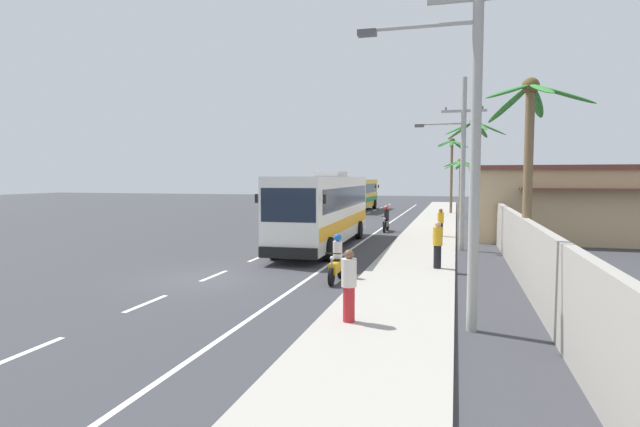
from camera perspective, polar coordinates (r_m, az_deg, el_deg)
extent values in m
plane|color=#3A3A3F|center=(18.12, -12.80, -7.27)|extent=(160.00, 160.00, 0.00)
cube|color=#A8A399|center=(25.95, 11.59, -3.65)|extent=(3.20, 90.00, 0.14)
cube|color=white|center=(12.13, -30.50, -13.47)|extent=(0.16, 2.00, 0.01)
cube|color=white|center=(15.17, -19.15, -9.63)|extent=(0.16, 2.00, 0.01)
cube|color=white|center=(18.63, -11.95, -6.93)|extent=(0.16, 2.00, 0.01)
cube|color=white|center=(22.31, -7.10, -5.04)|extent=(0.16, 2.00, 0.01)
cube|color=white|center=(26.13, -3.67, -3.67)|extent=(0.16, 2.00, 0.01)
cube|color=white|center=(30.02, -1.12, -2.64)|extent=(0.16, 2.00, 0.01)
cube|color=white|center=(33.96, 0.83, -1.85)|extent=(0.16, 2.00, 0.01)
cube|color=white|center=(37.95, 2.38, -1.22)|extent=(0.16, 2.00, 0.01)
cube|color=white|center=(41.96, 3.63, -0.71)|extent=(0.16, 2.00, 0.01)
cube|color=white|center=(45.98, 4.66, -0.28)|extent=(0.16, 2.00, 0.01)
cube|color=white|center=(50.03, 5.52, 0.07)|extent=(0.16, 2.00, 0.01)
cube|color=white|center=(54.08, 6.26, 0.37)|extent=(0.16, 2.00, 0.01)
cube|color=white|center=(58.14, 6.89, 0.63)|extent=(0.16, 2.00, 0.01)
cube|color=white|center=(62.21, 7.44, 0.85)|extent=(0.16, 2.00, 0.01)
cube|color=white|center=(66.29, 7.92, 1.05)|extent=(0.16, 2.00, 0.01)
cube|color=white|center=(31.27, 6.00, -2.39)|extent=(0.14, 70.00, 0.01)
cube|color=#9E998E|center=(29.85, 19.41, -0.80)|extent=(0.24, 60.00, 2.20)
cube|color=silver|center=(25.54, 0.47, 0.63)|extent=(2.78, 12.38, 3.19)
cube|color=#192333|center=(25.71, 0.57, 1.90)|extent=(2.78, 11.39, 1.02)
cube|color=#192333|center=(19.62, -3.61, 0.95)|extent=(2.25, 0.16, 1.34)
cube|color=orange|center=(25.60, 0.47, -0.97)|extent=(2.80, 12.13, 0.57)
cube|color=black|center=(19.73, -3.67, -4.51)|extent=(2.40, 0.22, 0.44)
cube|color=#B7B7B7|center=(26.99, 1.22, 4.51)|extent=(1.42, 2.74, 0.28)
cube|color=black|center=(19.44, 0.51, 1.64)|extent=(0.12, 0.08, 0.36)
cube|color=black|center=(20.26, -7.23, 1.71)|extent=(0.12, 0.08, 0.36)
cylinder|color=black|center=(21.24, 0.95, -4.06)|extent=(0.35, 1.05, 1.04)
cylinder|color=black|center=(21.89, -5.18, -3.84)|extent=(0.35, 1.05, 1.04)
cylinder|color=black|center=(29.05, 4.43, -1.86)|extent=(0.35, 1.05, 1.04)
cylinder|color=black|center=(29.52, -0.16, -1.75)|extent=(0.35, 1.05, 1.04)
cube|color=gold|center=(52.99, 4.14, 2.31)|extent=(2.82, 10.83, 2.92)
cube|color=#192333|center=(52.78, 4.09, 2.86)|extent=(2.83, 9.97, 0.94)
cube|color=#192333|center=(58.21, 5.28, 2.90)|extent=(2.35, 0.16, 1.23)
cube|color=#1E843D|center=(53.02, 4.13, 1.60)|extent=(2.85, 10.61, 0.53)
cube|color=black|center=(58.36, 5.29, 1.23)|extent=(2.50, 0.22, 0.44)
cube|color=#B7B7B7|center=(51.65, 3.82, 4.04)|extent=(1.46, 2.40, 0.28)
cube|color=black|center=(58.30, 3.84, 3.12)|extent=(0.12, 0.08, 0.36)
cube|color=black|center=(57.73, 6.66, 3.09)|extent=(0.12, 0.08, 0.36)
cylinder|color=black|center=(57.00, 3.72, 1.10)|extent=(0.35, 1.05, 1.04)
cylinder|color=black|center=(56.49, 6.20, 1.06)|extent=(0.35, 1.05, 1.04)
cylinder|color=black|center=(50.21, 1.93, 0.69)|extent=(0.35, 1.05, 1.04)
cylinder|color=black|center=(49.64, 4.73, 0.64)|extent=(0.35, 1.05, 1.04)
cylinder|color=black|center=(32.34, 7.31, -1.65)|extent=(0.11, 0.60, 0.60)
cylinder|color=black|center=(33.68, 7.68, -1.43)|extent=(0.13, 0.60, 0.60)
cube|color=black|center=(32.94, 7.49, -1.17)|extent=(0.26, 1.10, 0.36)
cube|color=black|center=(33.22, 7.57, -0.78)|extent=(0.25, 0.60, 0.12)
cylinder|color=gray|center=(32.43, 7.35, -1.11)|extent=(0.07, 0.32, 0.67)
cylinder|color=black|center=(32.49, 7.39, -0.32)|extent=(0.56, 0.05, 0.04)
sphere|color=#EAEACC|center=(32.38, 7.35, -0.58)|extent=(0.14, 0.14, 0.14)
cylinder|color=black|center=(33.14, 7.56, -0.19)|extent=(0.32, 0.32, 0.69)
sphere|color=red|center=(33.11, 7.57, 0.62)|extent=(0.26, 0.26, 0.26)
cylinder|color=black|center=(16.54, 1.29, -7.21)|extent=(0.10, 0.60, 0.60)
cylinder|color=black|center=(17.83, 2.36, -6.37)|extent=(0.12, 0.60, 0.60)
cube|color=gold|center=(17.10, 1.81, -6.08)|extent=(0.24, 1.10, 0.36)
cube|color=black|center=(17.35, 2.04, -5.26)|extent=(0.24, 0.60, 0.12)
cylinder|color=gray|center=(16.59, 1.40, -6.11)|extent=(0.06, 0.32, 0.67)
cylinder|color=black|center=(16.62, 1.48, -4.56)|extent=(0.56, 0.04, 0.04)
sphere|color=#EAEACC|center=(16.52, 1.38, -5.10)|extent=(0.14, 0.14, 0.14)
cylinder|color=beige|center=(17.25, 2.01, -4.23)|extent=(0.32, 0.32, 0.65)
sphere|color=blue|center=(17.19, 2.01, -2.74)|extent=(0.26, 0.26, 0.26)
cylinder|color=black|center=(19.39, 13.19, -4.81)|extent=(0.28, 0.28, 0.87)
cylinder|color=gold|center=(19.28, 13.23, -2.53)|extent=(0.36, 0.36, 0.69)
sphere|color=tan|center=(19.24, 13.25, -1.21)|extent=(0.23, 0.23, 0.23)
cylinder|color=red|center=(12.07, 3.29, -10.24)|extent=(0.28, 0.28, 0.84)
cylinder|color=beige|center=(11.91, 3.31, -6.73)|extent=(0.36, 0.36, 0.67)
sphere|color=brown|center=(11.83, 3.32, -4.66)|extent=(0.23, 0.23, 0.23)
cylinder|color=black|center=(29.81, 13.53, -1.79)|extent=(0.28, 0.28, 0.77)
cylinder|color=gold|center=(29.75, 13.55, -0.46)|extent=(0.36, 0.36, 0.61)
sphere|color=brown|center=(29.72, 13.56, 0.32)|extent=(0.23, 0.23, 0.23)
cylinder|color=#9E9E99|center=(11.98, 17.28, 9.02)|extent=(0.24, 0.24, 9.23)
cylinder|color=#9E9E99|center=(12.44, 11.41, 20.13)|extent=(2.49, 0.09, 0.09)
cube|color=#4C4C51|center=(12.57, 5.37, 19.73)|extent=(0.44, 0.24, 0.14)
cylinder|color=#9E9E99|center=(25.16, 15.93, 5.34)|extent=(0.24, 0.24, 8.30)
cube|color=#9E9E99|center=(25.35, 16.04, 11.14)|extent=(2.11, 0.12, 0.12)
cylinder|color=#4C4742|center=(25.37, 14.11, 11.44)|extent=(0.08, 0.08, 0.16)
cylinder|color=#4C4742|center=(25.39, 17.99, 11.36)|extent=(0.08, 0.08, 0.16)
cylinder|color=#9E9E99|center=(25.30, 13.62, 9.86)|extent=(2.09, 0.09, 0.09)
cube|color=#4C4C51|center=(25.34, 11.23, 9.75)|extent=(0.44, 0.24, 0.14)
cylinder|color=brown|center=(18.06, 22.53, 2.84)|extent=(0.30, 0.30, 6.49)
ellipsoid|color=#337F33|center=(18.33, 25.91, 12.13)|extent=(2.01, 0.52, 0.82)
ellipsoid|color=#337F33|center=(19.15, 23.35, 11.57)|extent=(0.96, 1.94, 1.00)
ellipsoid|color=#337F33|center=(18.80, 20.63, 11.50)|extent=(1.53, 1.58, 1.18)
ellipsoid|color=#337F33|center=(17.53, 20.63, 12.88)|extent=(1.75, 1.62, 0.70)
ellipsoid|color=#337F33|center=(17.34, 23.86, 12.86)|extent=(0.74, 2.05, 0.72)
sphere|color=brown|center=(18.31, 22.82, 13.20)|extent=(0.56, 0.56, 0.56)
cylinder|color=brown|center=(49.33, 14.70, 3.92)|extent=(0.24, 0.24, 6.93)
ellipsoid|color=#28702D|center=(49.50, 15.66, 7.62)|extent=(1.60, 0.50, 0.81)
ellipsoid|color=#28702D|center=(49.93, 15.37, 7.51)|extent=(1.33, 1.30, 0.96)
ellipsoid|color=#28702D|center=(50.23, 14.70, 7.68)|extent=(0.50, 1.65, 0.65)
ellipsoid|color=#28702D|center=(49.87, 13.98, 7.77)|extent=(1.59, 1.17, 0.57)
ellipsoid|color=#28702D|center=(49.03, 14.01, 7.69)|extent=(1.52, 1.15, 0.80)
ellipsoid|color=#28702D|center=(48.67, 14.72, 7.73)|extent=(0.44, 1.61, 0.76)
ellipsoid|color=#28702D|center=(48.80, 15.30, 7.73)|extent=(1.23, 1.51, 0.73)
sphere|color=brown|center=(49.45, 14.78, 7.99)|extent=(0.56, 0.56, 0.56)
cylinder|color=brown|center=(45.21, 15.65, 2.59)|extent=(0.26, 0.26, 4.88)
ellipsoid|color=#337F33|center=(45.31, 16.69, 5.36)|extent=(1.64, 0.54, 0.78)
ellipsoid|color=#337F33|center=(45.83, 16.31, 5.35)|extent=(1.28, 1.49, 0.78)
ellipsoid|color=#337F33|center=(45.95, 15.47, 5.32)|extent=(0.73, 1.62, 0.86)
ellipsoid|color=#337F33|center=(45.56, 14.78, 5.49)|extent=(1.65, 1.04, 0.62)
ellipsoid|color=#337F33|center=(44.85, 14.83, 5.39)|extent=(1.59, 1.05, 0.82)
ellipsoid|color=#337F33|center=(44.43, 15.47, 5.47)|extent=(0.75, 1.68, 0.70)
ellipsoid|color=#337F33|center=(44.56, 16.28, 5.41)|extent=(1.20, 1.55, 0.75)
sphere|color=brown|center=(45.22, 15.72, 5.74)|extent=(0.56, 0.56, 0.56)
cylinder|color=brown|center=(31.61, 16.98, 3.68)|extent=(0.26, 0.26, 6.79)
ellipsoid|color=#337F33|center=(31.69, 18.78, 9.18)|extent=(1.91, 0.56, 0.99)
ellipsoid|color=#337F33|center=(32.57, 17.80, 9.06)|extent=(1.18, 1.84, 0.98)
ellipsoid|color=#337F33|center=(32.16, 15.69, 9.07)|extent=(1.77, 1.23, 1.09)
ellipsoid|color=#337F33|center=(31.33, 15.58, 9.36)|extent=(1.87, 1.15, 0.93)
ellipsoid|color=#337F33|center=(30.87, 17.75, 9.51)|extent=(0.98, 1.96, 0.81)
sphere|color=brown|center=(31.78, 17.12, 9.90)|extent=(0.56, 0.56, 0.56)
cube|color=tan|center=(32.50, 29.01, 0.84)|extent=(13.15, 7.26, 3.94)
cube|color=brown|center=(32.47, 29.14, 4.53)|extent=(13.94, 7.69, 0.24)
cube|color=brown|center=(28.62, 30.97, 2.36)|extent=(9.21, 0.80, 0.10)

